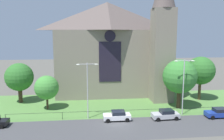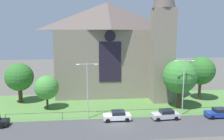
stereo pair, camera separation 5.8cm
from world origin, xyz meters
The scene contains 14 objects.
ground centered at (0.00, 10.00, 0.00)m, with size 160.00×160.00×0.00m, color #56544C.
road_asphalt centered at (0.00, -2.00, 0.00)m, with size 120.00×8.00×0.01m, color #424244.
grass_verge centered at (0.00, 8.00, 0.00)m, with size 120.00×20.00×0.01m, color #517F3D.
church_building centered at (0.98, 18.20, 10.27)m, with size 23.20×16.20×26.00m.
iron_railing centered at (0.21, 2.50, 0.98)m, with size 34.25×0.07×1.13m.
tree_right_near centered at (11.96, 6.06, 5.74)m, with size 6.03×6.03×8.79m.
tree_left_far centered at (-17.35, 12.65, 4.98)m, with size 5.38×5.38×7.71m.
tree_left_near centered at (-11.46, 7.83, 3.91)m, with size 4.22×4.22×6.03m.
tree_right_far centered at (18.20, 10.74, 5.94)m, with size 5.59×5.59×8.76m.
streetlamp_near centered at (-4.34, 2.40, 5.58)m, with size 3.37×0.26×8.87m.
streetlamp_far centered at (11.12, 2.40, 5.76)m, with size 3.37×0.26×9.20m.
parked_car_white centered at (0.14, 1.07, 0.74)m, with size 4.21×2.04×1.51m.
parked_car_silver centered at (7.76, 0.83, 0.74)m, with size 4.28×2.19×1.51m.
parked_car_blue centered at (16.51, 0.63, 0.74)m, with size 4.22×2.07×1.51m.
Camera 2 is at (-4.31, -33.18, 13.30)m, focal length 37.52 mm.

